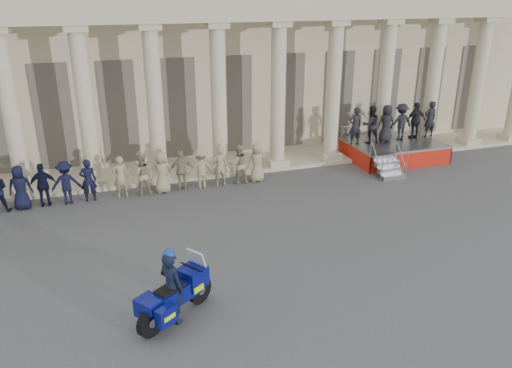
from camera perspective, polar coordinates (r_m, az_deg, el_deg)
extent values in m
plane|color=#414143|center=(14.39, -0.98, -9.89)|extent=(90.00, 90.00, 0.00)
cube|color=#B9AB8A|center=(27.16, -10.90, 14.72)|extent=(40.00, 10.00, 9.00)
cube|color=#B9AB8A|center=(22.14, -7.83, 1.65)|extent=(40.00, 2.60, 0.15)
cube|color=#B9AB8A|center=(20.10, -8.37, 19.22)|extent=(35.80, 1.00, 1.00)
cube|color=#B9AB8A|center=(21.20, -24.91, -0.47)|extent=(0.90, 0.90, 0.30)
cylinder|color=#B9AB8A|center=(20.40, -26.19, 7.25)|extent=(0.64, 0.64, 5.60)
cube|color=#B9AB8A|center=(21.01, -17.92, 0.34)|extent=(0.90, 0.90, 0.30)
cylinder|color=#B9AB8A|center=(20.20, -18.86, 8.17)|extent=(0.64, 0.64, 5.60)
cube|color=#B9AB8A|center=(19.80, -19.90, 16.40)|extent=(0.85, 0.85, 0.24)
cube|color=#B9AB8A|center=(21.14, -10.90, 1.14)|extent=(0.90, 0.90, 0.30)
cylinder|color=#B9AB8A|center=(20.33, -11.48, 8.97)|extent=(0.64, 0.64, 5.60)
cube|color=#B9AB8A|center=(19.93, -12.12, 17.18)|extent=(0.85, 0.85, 0.24)
cube|color=#B9AB8A|center=(21.59, -4.07, 1.91)|extent=(0.90, 0.90, 0.30)
cylinder|color=#B9AB8A|center=(20.80, -4.28, 9.60)|extent=(0.64, 0.64, 5.60)
cube|color=#B9AB8A|center=(20.41, -4.51, 17.65)|extent=(0.85, 0.85, 0.24)
cube|color=#B9AB8A|center=(22.33, 2.41, 2.61)|extent=(0.90, 0.90, 0.30)
cylinder|color=#B9AB8A|center=(21.56, 2.53, 10.06)|extent=(0.64, 0.64, 5.60)
cube|color=#B9AB8A|center=(21.19, 2.66, 17.83)|extent=(0.85, 0.85, 0.24)
cube|color=#B9AB8A|center=(23.33, 8.40, 3.23)|extent=(0.90, 0.90, 0.30)
cylinder|color=#B9AB8A|center=(22.60, 8.81, 10.36)|extent=(0.64, 0.64, 5.60)
cube|color=#B9AB8A|center=(22.25, 9.25, 17.76)|extent=(0.85, 0.85, 0.24)
cube|color=#B9AB8A|center=(24.58, 13.86, 3.77)|extent=(0.90, 0.90, 0.30)
cylinder|color=#B9AB8A|center=(23.88, 14.48, 10.52)|extent=(0.64, 0.64, 5.60)
cube|color=#B9AB8A|center=(23.55, 15.16, 17.50)|extent=(0.85, 0.85, 0.24)
cube|color=#B9AB8A|center=(26.02, 18.75, 4.22)|extent=(0.90, 0.90, 0.30)
cylinder|color=#B9AB8A|center=(25.37, 19.54, 10.59)|extent=(0.64, 0.64, 5.60)
cube|color=#B9AB8A|center=(25.05, 20.39, 17.14)|extent=(0.85, 0.85, 0.24)
cube|color=#B9AB8A|center=(27.63, 23.10, 4.59)|extent=(0.90, 0.90, 0.30)
cylinder|color=#B9AB8A|center=(27.02, 24.01, 10.58)|extent=(0.64, 0.64, 5.60)
cube|color=#B9AB8A|center=(26.72, 24.98, 16.70)|extent=(0.85, 0.85, 0.24)
cube|color=#B9AB8A|center=(29.39, 26.96, 4.90)|extent=(0.90, 0.90, 0.30)
cube|color=black|center=(22.37, -22.05, 7.11)|extent=(1.30, 0.12, 4.20)
cube|color=black|center=(22.35, -15.37, 7.89)|extent=(1.30, 0.12, 4.20)
cube|color=black|center=(22.62, -8.74, 8.55)|extent=(1.30, 0.12, 4.20)
cube|color=black|center=(23.18, -2.34, 9.09)|extent=(1.30, 0.12, 4.20)
cube|color=black|center=(24.01, 3.72, 9.50)|extent=(1.30, 0.12, 4.20)
cube|color=black|center=(25.09, 9.32, 9.78)|extent=(1.30, 0.12, 4.20)
cube|color=black|center=(26.37, 14.42, 9.95)|extent=(1.30, 0.12, 4.20)
cube|color=black|center=(27.85, 19.02, 10.04)|extent=(1.30, 0.12, 4.20)
cube|color=black|center=(29.47, 23.14, 10.07)|extent=(1.30, 0.12, 4.20)
imported|color=black|center=(19.81, -25.35, -0.37)|extent=(0.81, 0.52, 1.65)
imported|color=black|center=(19.72, -23.13, -0.12)|extent=(0.97, 0.40, 1.65)
imported|color=black|center=(19.65, -20.88, 0.14)|extent=(1.07, 0.61, 1.65)
imported|color=black|center=(19.62, -18.63, 0.41)|extent=(0.60, 0.39, 1.65)
imported|color=gray|center=(19.63, -15.20, 0.80)|extent=(0.60, 0.39, 1.65)
imported|color=gray|center=(19.67, -12.95, 1.06)|extent=(0.80, 0.62, 1.65)
imported|color=gray|center=(19.74, -10.71, 1.31)|extent=(0.81, 0.52, 1.65)
imported|color=gray|center=(19.85, -8.49, 1.57)|extent=(0.97, 0.40, 1.65)
imported|color=gray|center=(19.98, -6.29, 1.81)|extent=(1.07, 0.61, 1.65)
imported|color=gray|center=(20.15, -4.13, 2.05)|extent=(0.60, 0.39, 1.65)
imported|color=gray|center=(20.34, -2.00, 2.28)|extent=(0.80, 0.62, 1.65)
imported|color=gray|center=(20.56, 0.08, 2.51)|extent=(0.81, 0.52, 1.65)
cube|color=gray|center=(24.22, 15.50, 4.59)|extent=(4.20, 3.00, 0.10)
cube|color=#AC190D|center=(23.19, 17.37, 2.55)|extent=(4.20, 0.04, 0.75)
cube|color=#AC190D|center=(23.28, 11.11, 3.21)|extent=(0.04, 3.00, 0.75)
cube|color=#AC190D|center=(25.53, 19.32, 4.00)|extent=(0.04, 3.00, 0.75)
cube|color=gray|center=(21.74, 15.44, 0.77)|extent=(1.10, 0.28, 0.21)
cube|color=gray|center=(21.89, 15.09, 1.54)|extent=(1.10, 0.28, 0.21)
cube|color=gray|center=(22.04, 14.76, 2.29)|extent=(1.10, 0.28, 0.21)
cube|color=gray|center=(22.20, 14.42, 3.04)|extent=(1.10, 0.28, 0.21)
cylinder|color=gray|center=(25.25, 13.84, 6.71)|extent=(4.20, 0.04, 0.04)
imported|color=black|center=(23.12, 11.28, 6.52)|extent=(0.63, 0.41, 1.72)
imported|color=black|center=(23.51, 12.99, 6.64)|extent=(0.84, 0.65, 1.72)
imported|color=black|center=(23.93, 14.65, 6.74)|extent=(0.84, 0.55, 1.72)
imported|color=black|center=(24.37, 16.25, 6.84)|extent=(1.11, 0.64, 1.72)
imported|color=black|center=(24.82, 17.79, 6.93)|extent=(1.01, 0.42, 1.72)
imported|color=black|center=(25.29, 19.27, 7.01)|extent=(0.63, 0.41, 1.72)
cylinder|color=black|center=(13.00, -6.46, -11.91)|extent=(0.68, 0.55, 0.73)
cylinder|color=black|center=(12.07, -11.96, -15.21)|extent=(0.68, 0.55, 0.73)
cube|color=navy|center=(12.37, -8.99, -12.18)|extent=(1.30, 1.11, 0.42)
cube|color=navy|center=(12.60, -7.25, -10.45)|extent=(0.83, 0.82, 0.50)
cube|color=silver|center=(12.73, -7.19, -11.42)|extent=(0.39, 0.41, 0.13)
cube|color=#B2BFCC|center=(12.52, -6.73, -8.64)|extent=(0.48, 0.55, 0.59)
cube|color=black|center=(12.12, -9.80, -11.75)|extent=(0.80, 0.72, 0.11)
cube|color=navy|center=(11.87, -11.91, -13.50)|extent=(0.53, 0.53, 0.24)
cube|color=navy|center=(11.80, -10.25, -14.57)|extent=(0.55, 0.48, 0.44)
cube|color=#CEED0C|center=(11.80, -10.25, -14.57)|extent=(0.42, 0.41, 0.11)
cube|color=navy|center=(12.24, -12.60, -13.30)|extent=(0.55, 0.48, 0.44)
cube|color=#CEED0C|center=(12.24, -12.60, -13.30)|extent=(0.42, 0.41, 0.11)
cylinder|color=silver|center=(12.43, -11.63, -14.17)|extent=(0.60, 0.47, 0.11)
cylinder|color=black|center=(12.46, -7.30, -9.41)|extent=(0.48, 0.65, 0.04)
imported|color=black|center=(12.14, -9.62, -11.54)|extent=(0.76, 0.81, 1.86)
sphere|color=navy|center=(11.69, -9.89, -7.90)|extent=(0.28, 0.28, 0.28)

